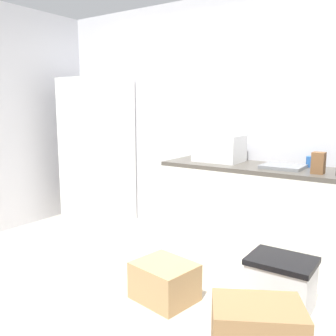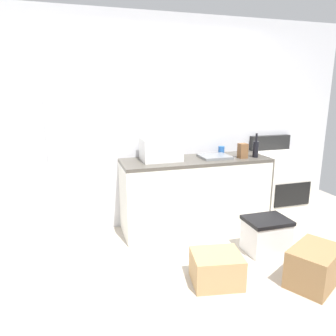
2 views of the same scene
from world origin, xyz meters
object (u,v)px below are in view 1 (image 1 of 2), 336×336
Objects in this scene: refrigerator at (98,152)px; cardboard_box_large at (165,281)px; coffee_mug at (311,162)px; storage_bin at (281,283)px; microwave at (219,148)px; cardboard_box_medium at (257,333)px; knife_block at (318,163)px.

cardboard_box_large is (1.80, -1.13, -0.75)m from refrigerator.
coffee_mug reaches higher than storage_bin.
refrigerator is 3.89× the size of microwave.
microwave is 4.60× the size of coffee_mug.
cardboard_box_medium is at bearing -84.81° from coffee_mug.
cardboard_box_large is at bearing 162.14° from cardboard_box_medium.
refrigerator reaches higher than knife_block.
cardboard_box_large is at bearing -32.08° from refrigerator.
cardboard_box_medium is at bearing -89.39° from knife_block.
storage_bin is at bearing -42.06° from microwave.
cardboard_box_medium is at bearing -17.86° from cardboard_box_large.
coffee_mug is at bearing 95.19° from cardboard_box_medium.
storage_bin is (0.77, 0.38, 0.05)m from cardboard_box_large.
storage_bin is (-0.07, 0.65, 0.02)m from cardboard_box_medium.
refrigerator is at bearing 152.06° from cardboard_box_medium.
refrigerator is at bearing 163.62° from storage_bin.
knife_block is 0.39× the size of storage_bin.
cardboard_box_medium is (2.64, -1.40, -0.72)m from refrigerator.
coffee_mug is 0.19× the size of cardboard_box_medium.
refrigerator reaches higher than coffee_mug.
knife_block is (2.63, -0.07, 0.10)m from refrigerator.
refrigerator is at bearing 178.46° from knife_block.
knife_block is (0.13, -0.31, 0.04)m from coffee_mug.
refrigerator reaches higher than cardboard_box_medium.
refrigerator is 3.89× the size of storage_bin.
refrigerator is 9.93× the size of knife_block.
knife_block is at bearing 52.19° from cardboard_box_large.
refrigerator reaches higher than storage_bin.
refrigerator is 1.64m from microwave.
knife_block is at bearing -1.54° from refrigerator.
refrigerator is at bearing -176.70° from microwave.
coffee_mug is (2.49, 0.24, 0.06)m from refrigerator.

